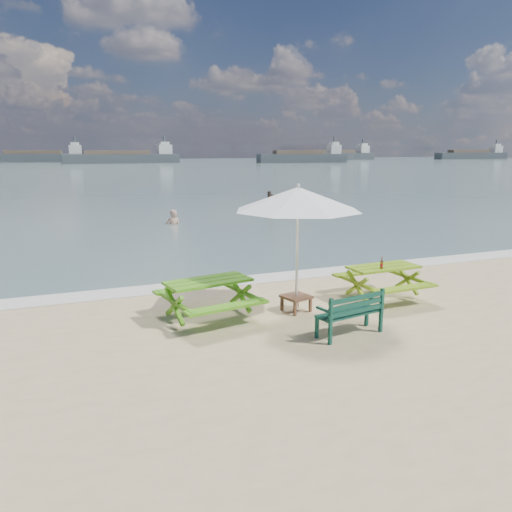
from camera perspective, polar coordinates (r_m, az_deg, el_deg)
name	(u,v)px	position (r m, az deg, el deg)	size (l,w,h in m)	color
sea	(84,169)	(92.48, -19.08, 9.42)	(300.00, 300.00, 0.00)	slate
foam_strip	(245,280)	(13.14, -1.27, -2.76)	(22.00, 0.90, 0.01)	silver
picnic_table_left	(209,300)	(10.18, -5.43, -5.04)	(2.00, 2.16, 0.81)	#4A9616
picnic_table_right	(383,283)	(11.83, 14.27, -3.00)	(1.69, 1.86, 0.77)	#6F9817
park_bench	(349,322)	(9.48, 10.61, -7.40)	(1.37, 0.66, 0.81)	#0E3D2E
side_table	(296,303)	(10.68, 4.61, -5.36)	(0.65, 0.65, 0.35)	brown
patio_umbrella	(298,199)	(10.23, 4.82, 6.52)	(3.24, 3.24, 2.63)	silver
beer_bottle	(382,265)	(11.43, 14.15, -0.98)	(0.07, 0.07, 0.27)	#955715
swimmer	(173,230)	(23.33, -9.42, 3.00)	(0.69, 0.47, 1.85)	tan
mooring_pilings	(270,205)	(26.73, 1.63, 5.87)	(0.58, 0.78, 1.40)	black
cargo_ships	(275,157)	(140.30, 2.19, 11.26)	(156.84, 34.74, 4.40)	#3B4246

